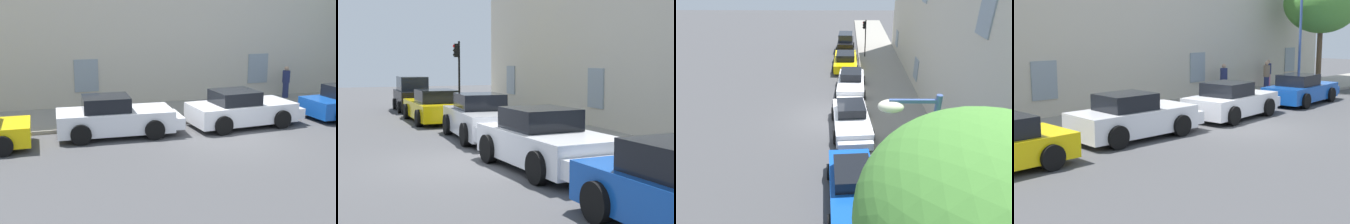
% 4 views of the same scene
% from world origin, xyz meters
% --- Properties ---
extents(ground_plane, '(80.00, 80.00, 0.00)m').
position_xyz_m(ground_plane, '(0.00, 0.00, 0.00)').
color(ground_plane, '#444447').
extents(sidewalk, '(60.00, 3.85, 0.14)m').
position_xyz_m(sidewalk, '(0.00, 4.47, 0.07)').
color(sidewalk, gray).
rests_on(sidewalk, ground).
extents(sportscar_yellow_flank, '(4.70, 2.19, 1.51)m').
position_xyz_m(sportscar_yellow_flank, '(-3.75, 1.69, 0.66)').
color(sportscar_yellow_flank, white).
rests_on(sportscar_yellow_flank, ground).
extents(sportscar_white_middle, '(4.71, 2.42, 1.47)m').
position_xyz_m(sportscar_white_middle, '(1.37, 1.66, 0.65)').
color(sportscar_white_middle, white).
rests_on(sportscar_white_middle, ground).
extents(pedestrian_bystander, '(0.42, 0.42, 1.61)m').
position_xyz_m(pedestrian_bystander, '(5.65, 5.65, 0.95)').
color(pedestrian_bystander, navy).
rests_on(pedestrian_bystander, sidewalk).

